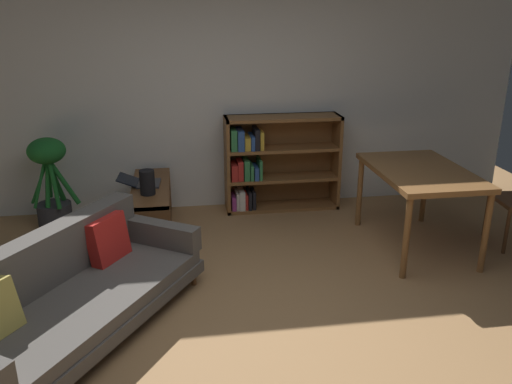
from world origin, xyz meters
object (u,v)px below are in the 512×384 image
Objects in this scene: fabric_couch at (68,293)px; open_laptop at (141,182)px; desk_speaker at (147,182)px; dining_table at (420,178)px; media_console at (152,209)px; bookshelf at (273,163)px; potted_floor_plant at (51,180)px.

fabric_couch is 4.95× the size of open_laptop.
desk_speaker is 0.19× the size of dining_table.
fabric_couch is 1.59m from desk_speaker.
desk_speaker is (0.51, 1.48, 0.31)m from fabric_couch.
media_console is 0.95× the size of dining_table.
fabric_couch is at bearing -129.87° from bookshelf.
dining_table reaches higher than desk_speaker.
potted_floor_plant is 0.75× the size of dining_table.
media_console is 2.77× the size of open_laptop.
desk_speaker is at bearing -28.32° from potted_floor_plant.
bookshelf reaches higher than fabric_couch.
media_console is at bearing -32.20° from open_laptop.
dining_table is (2.54, -0.49, 0.08)m from desk_speaker.
open_laptop is at bearing 162.98° from dining_table.
fabric_couch is 2.10m from potted_floor_plant.
potted_floor_plant is at bearing -174.62° from bookshelf.
fabric_couch is 1.85m from open_laptop.
fabric_couch is at bearing -109.07° from desk_speaker.
fabric_couch is 1.68× the size of bookshelf.
desk_speaker is (-0.01, -0.25, 0.37)m from media_console.
dining_table is (3.56, -1.04, 0.19)m from potted_floor_plant.
desk_speaker reaches higher than media_console.
potted_floor_plant reaches higher than desk_speaker.
open_laptop is 1.82× the size of desk_speaker.
potted_floor_plant is 0.74× the size of bookshelf.
desk_speaker is 1.16m from potted_floor_plant.
fabric_couch is 2.94m from bookshelf.
media_console is 1.11m from potted_floor_plant.
dining_table reaches higher than open_laptop.
open_laptop is at bearing -14.27° from potted_floor_plant.
potted_floor_plant is at bearing 104.03° from fabric_couch.
open_laptop is at bearing 76.39° from fabric_couch.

